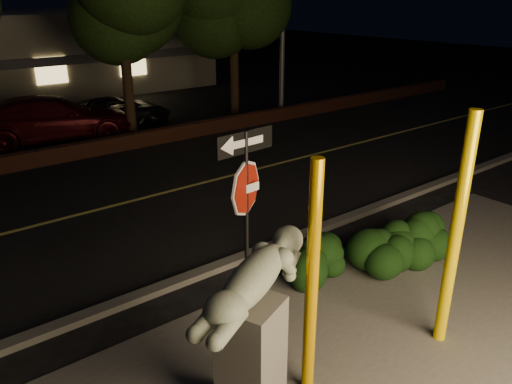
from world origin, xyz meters
TOP-DOWN VIEW (x-y plane):
  - ground at (0.00, 10.00)m, footprint 90.00×90.00m
  - patio at (0.00, -1.00)m, footprint 14.00×6.00m
  - road at (0.00, 7.00)m, footprint 80.00×8.00m
  - lane_marking at (0.00, 7.00)m, footprint 80.00×0.12m
  - curb at (0.00, 2.90)m, footprint 80.00×0.25m
  - brick_wall at (0.00, 11.30)m, footprint 40.00×0.35m
  - parking_lot at (0.00, 17.00)m, footprint 40.00×12.00m
  - yellow_pole_left at (-1.15, -0.36)m, footprint 0.16×0.16m
  - yellow_pole_right at (1.14, -0.84)m, footprint 0.18×0.18m
  - signpost at (-0.75, 1.48)m, footprint 1.03×0.14m
  - sculpture at (-1.96, -0.24)m, footprint 2.02×1.22m
  - hedge_center at (0.85, 1.53)m, footprint 1.81×1.10m
  - hedge_right at (2.40, 0.91)m, footprint 1.91×1.42m
  - hedge_far_right at (2.95, 0.75)m, footprint 1.47×1.04m
  - parked_car_darkred at (0.07, 13.85)m, footprint 5.80×3.51m
  - parked_car_dark at (2.59, 14.33)m, footprint 4.24×1.96m

SIDE VIEW (x-z plane):
  - ground at x=0.00m, z-range 0.00..0.00m
  - road at x=0.00m, z-range 0.00..0.01m
  - parking_lot at x=0.00m, z-range 0.00..0.01m
  - patio at x=0.00m, z-range 0.00..0.02m
  - lane_marking at x=0.00m, z-range 0.02..0.02m
  - curb at x=0.00m, z-range 0.00..0.12m
  - brick_wall at x=0.00m, z-range 0.00..0.50m
  - hedge_center at x=0.85m, z-range 0.00..0.88m
  - hedge_far_right at x=2.95m, z-range 0.00..0.95m
  - hedge_right at x=2.40m, z-range 0.00..1.12m
  - parked_car_dark at x=2.59m, z-range 0.00..1.18m
  - parked_car_darkred at x=0.07m, z-range 0.00..1.57m
  - sculpture at x=-1.96m, z-range 0.26..2.47m
  - yellow_pole_left at x=-1.15m, z-range 0.00..3.20m
  - yellow_pole_right at x=1.14m, z-range 0.00..3.51m
  - signpost at x=-0.75m, z-range 0.65..3.70m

